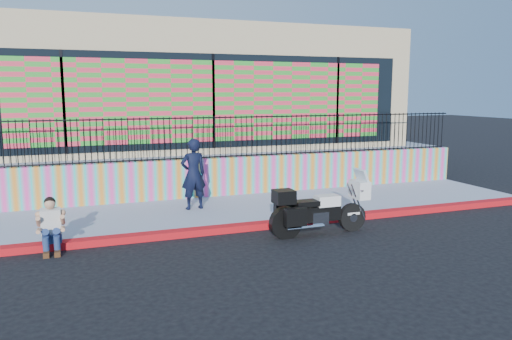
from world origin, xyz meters
name	(u,v)px	position (x,y,z in m)	size (l,w,h in m)	color
ground	(262,228)	(0.00, 0.00, 0.00)	(90.00, 90.00, 0.00)	black
red_curb	(262,225)	(0.00, 0.00, 0.07)	(16.00, 0.30, 0.15)	#B10D0C
sidewalk	(240,210)	(0.00, 1.65, 0.07)	(16.00, 3.00, 0.15)	#8F95AC
mural_wall	(222,177)	(0.00, 3.25, 0.70)	(16.00, 0.20, 1.10)	#ED3E9B
metal_fence	(222,137)	(0.00, 3.25, 1.85)	(15.80, 0.04, 1.20)	black
elevated_platform	(185,158)	(0.00, 8.35, 0.62)	(16.00, 10.00, 1.25)	#8F95AC
storefront_building	(185,89)	(0.00, 8.13, 3.25)	(14.00, 8.06, 4.00)	tan
police_motorcycle	(318,208)	(0.97, -0.88, 0.59)	(2.28, 0.75, 1.42)	black
police_officer	(193,174)	(-1.18, 1.86, 1.06)	(0.66, 0.43, 1.82)	black
seated_man	(51,230)	(-4.51, -0.18, 0.45)	(0.54, 0.71, 1.06)	navy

